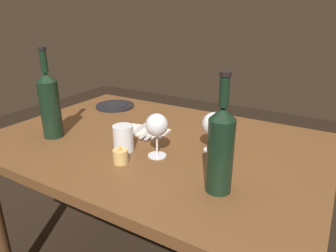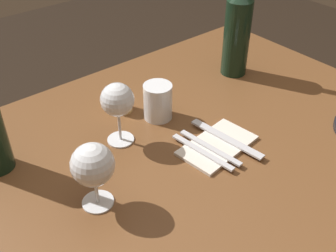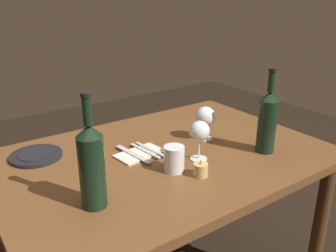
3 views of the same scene
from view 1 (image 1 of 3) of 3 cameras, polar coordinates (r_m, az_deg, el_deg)
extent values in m
cube|color=brown|center=(1.23, -2.49, -3.39)|extent=(1.30, 0.90, 0.04)
cylinder|color=#50311A|center=(1.58, 24.71, -14.94)|extent=(0.06, 0.06, 0.70)
cylinder|color=#50311A|center=(1.99, -10.45, -5.74)|extent=(0.06, 0.06, 0.70)
cylinder|color=white|center=(1.14, 8.32, -4.48)|extent=(0.07, 0.07, 0.00)
cylinder|color=white|center=(1.13, 8.41, -2.90)|extent=(0.01, 0.01, 0.07)
sphere|color=white|center=(1.10, 8.60, 0.36)|extent=(0.09, 0.09, 0.09)
cylinder|color=maroon|center=(1.11, 8.58, -0.01)|extent=(0.07, 0.07, 0.02)
cylinder|color=white|center=(1.09, -2.04, -5.53)|extent=(0.07, 0.07, 0.00)
cylinder|color=white|center=(1.07, -2.07, -3.47)|extent=(0.01, 0.01, 0.08)
sphere|color=white|center=(1.05, -2.12, 0.22)|extent=(0.08, 0.08, 0.08)
cylinder|color=maroon|center=(1.05, -2.12, 0.00)|extent=(0.06, 0.06, 0.02)
cylinder|color=black|center=(0.86, 9.70, -5.59)|extent=(0.07, 0.07, 0.22)
cone|color=black|center=(0.81, 10.22, 2.38)|extent=(0.07, 0.07, 0.03)
cylinder|color=black|center=(0.80, 10.48, 6.31)|extent=(0.03, 0.03, 0.08)
cylinder|color=black|center=(0.79, 10.70, 9.55)|extent=(0.03, 0.03, 0.01)
cylinder|color=black|center=(1.31, -21.09, 2.85)|extent=(0.08, 0.08, 0.23)
cone|color=black|center=(1.28, -21.85, 8.50)|extent=(0.08, 0.08, 0.04)
cylinder|color=black|center=(1.27, -22.21, 11.11)|extent=(0.03, 0.03, 0.08)
cylinder|color=black|center=(1.26, -22.51, 13.24)|extent=(0.03, 0.03, 0.01)
cylinder|color=white|center=(1.13, -8.35, -2.25)|extent=(0.08, 0.08, 0.10)
cylinder|color=silver|center=(1.14, -8.29, -3.30)|extent=(0.06, 0.06, 0.04)
cylinder|color=#DBB266|center=(1.05, -8.86, -5.62)|extent=(0.05, 0.05, 0.05)
cylinder|color=white|center=(1.05, -8.84, -5.91)|extent=(0.04, 0.04, 0.03)
cone|color=#F99E2D|center=(1.03, -8.96, -3.93)|extent=(0.01, 0.01, 0.02)
cylinder|color=black|center=(1.67, -9.88, 3.73)|extent=(0.20, 0.20, 0.01)
cylinder|color=black|center=(1.66, -9.89, 4.01)|extent=(0.14, 0.14, 0.00)
cube|color=silver|center=(1.31, -4.20, -0.97)|extent=(0.20, 0.13, 0.01)
cube|color=silver|center=(1.29, -3.29, -0.91)|extent=(0.04, 0.18, 0.00)
cube|color=silver|center=(1.28, -2.36, -1.12)|extent=(0.04, 0.18, 0.00)
cube|color=silver|center=(1.32, -5.28, -0.46)|extent=(0.05, 0.21, 0.00)
camera|label=2|loc=(1.52, 28.66, 23.99)|focal=43.97mm
camera|label=3|loc=(1.38, -68.92, 14.07)|focal=38.72mm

